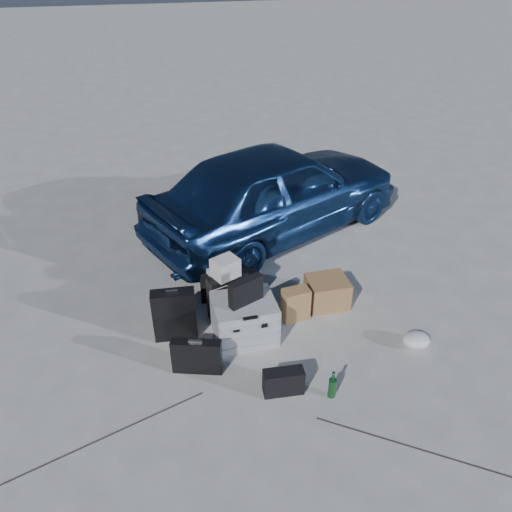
{
  "coord_description": "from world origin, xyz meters",
  "views": [
    {
      "loc": [
        -0.94,
        -3.35,
        3.48
      ],
      "look_at": [
        0.11,
        0.85,
        0.67
      ],
      "focal_mm": 35.0,
      "sensor_mm": 36.0,
      "label": 1
    }
  ],
  "objects_px": {
    "briefcase": "(197,357)",
    "suitcase_left": "(174,315)",
    "suitcase_right": "(228,295)",
    "duffel_bag": "(228,285)",
    "green_bottle": "(332,385)",
    "car": "(276,190)",
    "pelican_case": "(244,319)",
    "cardboard_box": "(327,292)"
  },
  "relations": [
    {
      "from": "briefcase",
      "to": "suitcase_left",
      "type": "distance_m",
      "value": 0.56
    },
    {
      "from": "suitcase_left",
      "to": "suitcase_right",
      "type": "xyz_separation_m",
      "value": [
        0.59,
        0.21,
        -0.02
      ]
    },
    {
      "from": "duffel_bag",
      "to": "green_bottle",
      "type": "distance_m",
      "value": 1.76
    },
    {
      "from": "car",
      "to": "briefcase",
      "type": "xyz_separation_m",
      "value": [
        -1.43,
        -2.38,
        -0.44
      ]
    },
    {
      "from": "pelican_case",
      "to": "suitcase_right",
      "type": "xyz_separation_m",
      "value": [
        -0.09,
        0.38,
        0.03
      ]
    },
    {
      "from": "suitcase_right",
      "to": "cardboard_box",
      "type": "bearing_deg",
      "value": -21.63
    },
    {
      "from": "duffel_bag",
      "to": "cardboard_box",
      "type": "bearing_deg",
      "value": -8.57
    },
    {
      "from": "duffel_bag",
      "to": "suitcase_left",
      "type": "bearing_deg",
      "value": -128.84
    },
    {
      "from": "suitcase_left",
      "to": "green_bottle",
      "type": "height_order",
      "value": "suitcase_left"
    },
    {
      "from": "briefcase",
      "to": "duffel_bag",
      "type": "bearing_deg",
      "value": 81.93
    },
    {
      "from": "pelican_case",
      "to": "briefcase",
      "type": "relative_size",
      "value": 1.31
    },
    {
      "from": "suitcase_right",
      "to": "duffel_bag",
      "type": "distance_m",
      "value": 0.34
    },
    {
      "from": "briefcase",
      "to": "cardboard_box",
      "type": "relative_size",
      "value": 1.08
    },
    {
      "from": "car",
      "to": "duffel_bag",
      "type": "height_order",
      "value": "car"
    },
    {
      "from": "briefcase",
      "to": "duffel_bag",
      "type": "height_order",
      "value": "briefcase"
    },
    {
      "from": "pelican_case",
      "to": "suitcase_right",
      "type": "bearing_deg",
      "value": 102.87
    },
    {
      "from": "green_bottle",
      "to": "duffel_bag",
      "type": "bearing_deg",
      "value": 110.06
    },
    {
      "from": "car",
      "to": "briefcase",
      "type": "distance_m",
      "value": 2.82
    },
    {
      "from": "suitcase_right",
      "to": "cardboard_box",
      "type": "distance_m",
      "value": 1.1
    },
    {
      "from": "pelican_case",
      "to": "cardboard_box",
      "type": "xyz_separation_m",
      "value": [
        1.0,
        0.3,
        -0.06
      ]
    },
    {
      "from": "car",
      "to": "pelican_case",
      "type": "relative_size",
      "value": 5.98
    },
    {
      "from": "suitcase_left",
      "to": "green_bottle",
      "type": "bearing_deg",
      "value": -37.12
    },
    {
      "from": "suitcase_right",
      "to": "car",
      "type": "bearing_deg",
      "value": 41.47
    },
    {
      "from": "suitcase_left",
      "to": "suitcase_right",
      "type": "distance_m",
      "value": 0.62
    },
    {
      "from": "cardboard_box",
      "to": "green_bottle",
      "type": "height_order",
      "value": "cardboard_box"
    },
    {
      "from": "green_bottle",
      "to": "pelican_case",
      "type": "bearing_deg",
      "value": 120.97
    },
    {
      "from": "duffel_bag",
      "to": "pelican_case",
      "type": "bearing_deg",
      "value": -75.4
    },
    {
      "from": "pelican_case",
      "to": "suitcase_right",
      "type": "height_order",
      "value": "suitcase_right"
    },
    {
      "from": "suitcase_left",
      "to": "suitcase_right",
      "type": "bearing_deg",
      "value": 24.72
    },
    {
      "from": "cardboard_box",
      "to": "green_bottle",
      "type": "distance_m",
      "value": 1.33
    },
    {
      "from": "pelican_case",
      "to": "suitcase_left",
      "type": "height_order",
      "value": "suitcase_left"
    },
    {
      "from": "car",
      "to": "suitcase_right",
      "type": "xyz_separation_m",
      "value": [
        -0.98,
        -1.64,
        -0.37
      ]
    },
    {
      "from": "cardboard_box",
      "to": "green_bottle",
      "type": "bearing_deg",
      "value": -108.64
    },
    {
      "from": "green_bottle",
      "to": "suitcase_right",
      "type": "bearing_deg",
      "value": 116.48
    },
    {
      "from": "car",
      "to": "duffel_bag",
      "type": "distance_m",
      "value": 1.68
    },
    {
      "from": "suitcase_left",
      "to": "cardboard_box",
      "type": "distance_m",
      "value": 1.69
    },
    {
      "from": "cardboard_box",
      "to": "duffel_bag",
      "type": "bearing_deg",
      "value": 159.16
    },
    {
      "from": "cardboard_box",
      "to": "suitcase_left",
      "type": "bearing_deg",
      "value": -175.5
    },
    {
      "from": "green_bottle",
      "to": "car",
      "type": "bearing_deg",
      "value": 83.94
    },
    {
      "from": "pelican_case",
      "to": "briefcase",
      "type": "distance_m",
      "value": 0.65
    },
    {
      "from": "briefcase",
      "to": "cardboard_box",
      "type": "distance_m",
      "value": 1.68
    },
    {
      "from": "cardboard_box",
      "to": "briefcase",
      "type": "bearing_deg",
      "value": -156.52
    }
  ]
}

